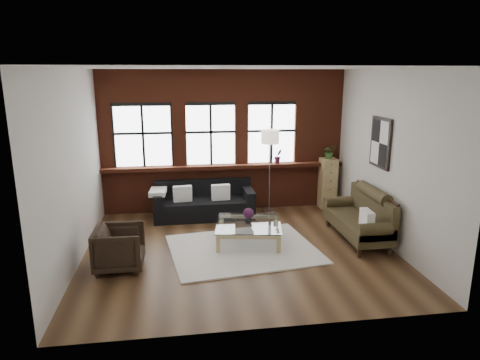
{
  "coord_description": "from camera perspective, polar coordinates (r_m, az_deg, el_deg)",
  "views": [
    {
      "loc": [
        -1.03,
        -7.16,
        3.12
      ],
      "look_at": [
        0.1,
        0.6,
        1.15
      ],
      "focal_mm": 32.0,
      "sensor_mm": 36.0,
      "label": 1
    }
  ],
  "objects": [
    {
      "name": "sill_plant",
      "position": [
        9.93,
        5.1,
        3.18
      ],
      "size": [
        0.22,
        0.2,
        0.34
      ],
      "primitive_type": "imported",
      "rotation": [
        0.0,
        0.0,
        0.3
      ],
      "color": "#46183C",
      "rests_on": "sill_ledge"
    },
    {
      "name": "flowers",
      "position": [
        7.99,
        1.15,
        -4.46
      ],
      "size": [
        0.2,
        0.2,
        0.2
      ],
      "primitive_type": "sphere",
      "color": "#46183C",
      "rests_on": "vase"
    },
    {
      "name": "window_right",
      "position": [
        9.94,
        4.2,
        6.14
      ],
      "size": [
        1.38,
        0.1,
        1.5
      ],
      "primitive_type": null,
      "color": "black",
      "rests_on": "brick_backwall"
    },
    {
      "name": "wall_left",
      "position": [
        7.52,
        -21.32,
        1.46
      ],
      "size": [
        0.0,
        5.0,
        5.0
      ],
      "primitive_type": "plane",
      "rotation": [
        1.57,
        0.0,
        1.57
      ],
      "color": "beige",
      "rests_on": "ground"
    },
    {
      "name": "wall_poster",
      "position": [
        8.45,
        18.25,
        4.74
      ],
      "size": [
        0.05,
        0.74,
        0.94
      ],
      "primitive_type": null,
      "color": "black",
      "rests_on": "wall_right"
    },
    {
      "name": "shag_rug",
      "position": [
        7.86,
        0.41,
        -9.2
      ],
      "size": [
        2.82,
        2.35,
        0.03
      ],
      "primitive_type": "cube",
      "rotation": [
        0.0,
        0.0,
        0.14
      ],
      "color": "beige",
      "rests_on": "floor"
    },
    {
      "name": "window_left",
      "position": [
        9.74,
        -12.79,
        5.67
      ],
      "size": [
        1.38,
        0.1,
        1.5
      ],
      "primitive_type": null,
      "color": "black",
      "rests_on": "brick_backwall"
    },
    {
      "name": "sill_ledge",
      "position": [
        9.79,
        -2.05,
        1.83
      ],
      "size": [
        5.5,
        0.3,
        0.08
      ],
      "primitive_type": "cube",
      "color": "maroon",
      "rests_on": "brick_backwall"
    },
    {
      "name": "wall_right",
      "position": [
        8.24,
        19.22,
        2.67
      ],
      "size": [
        0.0,
        5.0,
        5.0
      ],
      "primitive_type": "plane",
      "rotation": [
        1.57,
        0.0,
        -1.57
      ],
      "color": "beige",
      "rests_on": "ground"
    },
    {
      "name": "wall_back",
      "position": [
        9.84,
        -2.18,
        5.2
      ],
      "size": [
        5.5,
        0.0,
        5.5
      ],
      "primitive_type": "plane",
      "rotation": [
        1.57,
        0.0,
        0.0
      ],
      "color": "beige",
      "rests_on": "ground"
    },
    {
      "name": "potted_plant_top",
      "position": [
        10.14,
        11.82,
        3.74
      ],
      "size": [
        0.31,
        0.27,
        0.33
      ],
      "primitive_type": "imported",
      "rotation": [
        0.0,
        0.0,
        0.04
      ],
      "color": "#2D5923",
      "rests_on": "drawer_chest"
    },
    {
      "name": "vintage_settee",
      "position": [
        8.46,
        15.41,
        -4.52
      ],
      "size": [
        0.82,
        1.85,
        0.99
      ],
      "primitive_type": null,
      "color": "#362D19",
      "rests_on": "floor"
    },
    {
      "name": "armchair",
      "position": [
        7.3,
        -15.78,
        -8.73
      ],
      "size": [
        0.8,
        0.77,
        0.71
      ],
      "primitive_type": "imported",
      "rotation": [
        0.0,
        0.0,
        1.55
      ],
      "color": "black",
      "rests_on": "floor"
    },
    {
      "name": "floor_lamp",
      "position": [
        9.75,
        3.96,
        1.61
      ],
      "size": [
        0.4,
        0.4,
        2.03
      ],
      "primitive_type": null,
      "color": "#A5A5A8",
      "rests_on": "floor"
    },
    {
      "name": "pillow_settee",
      "position": [
        7.91,
        16.55,
        -5.09
      ],
      "size": [
        0.16,
        0.39,
        0.34
      ],
      "primitive_type": "cube",
      "rotation": [
        0.0,
        0.0,
        -0.05
      ],
      "color": "white",
      "rests_on": "vintage_settee"
    },
    {
      "name": "dark_sofa",
      "position": [
        9.48,
        -4.82,
        -2.67
      ],
      "size": [
        2.18,
        0.88,
        0.79
      ],
      "primitive_type": null,
      "color": "black",
      "rests_on": "floor"
    },
    {
      "name": "drawer_chest",
      "position": [
        10.3,
        11.6,
        -0.41
      ],
      "size": [
        0.36,
        0.36,
        1.18
      ],
      "primitive_type": "cube",
      "color": "tan",
      "rests_on": "floor"
    },
    {
      "name": "pillow_b",
      "position": [
        9.36,
        -2.58,
        -1.64
      ],
      "size": [
        0.41,
        0.17,
        0.34
      ],
      "primitive_type": "cube",
      "rotation": [
        0.0,
        0.0,
        0.07
      ],
      "color": "white",
      "rests_on": "dark_sofa"
    },
    {
      "name": "brick_backwall",
      "position": [
        9.78,
        -2.14,
        5.15
      ],
      "size": [
        5.5,
        0.12,
        3.2
      ],
      "primitive_type": null,
      "color": "maroon",
      "rests_on": "floor"
    },
    {
      "name": "wall_front",
      "position": [
        5.01,
        3.97,
        -3.61
      ],
      "size": [
        5.5,
        0.0,
        5.5
      ],
      "primitive_type": "plane",
      "rotation": [
        -1.57,
        0.0,
        0.0
      ],
      "color": "beige",
      "rests_on": "ground"
    },
    {
      "name": "coffee_table",
      "position": [
        8.12,
        1.14,
        -7.06
      ],
      "size": [
        1.37,
        1.37,
        0.4
      ],
      "primitive_type": null,
      "rotation": [
        0.0,
        0.0,
        -0.17
      ],
      "color": "tan",
      "rests_on": "shag_rug"
    },
    {
      "name": "vase",
      "position": [
        8.03,
        1.15,
        -5.25
      ],
      "size": [
        0.15,
        0.15,
        0.15
      ],
      "primitive_type": "imported",
      "rotation": [
        0.0,
        0.0,
        0.07
      ],
      "color": "#B2B2B2",
      "rests_on": "coffee_table"
    },
    {
      "name": "ceiling",
      "position": [
        7.24,
        -0.1,
        14.73
      ],
      "size": [
        5.5,
        5.5,
        0.0
      ],
      "primitive_type": "plane",
      "rotation": [
        3.14,
        0.0,
        0.0
      ],
      "color": "white",
      "rests_on": "ground"
    },
    {
      "name": "window_mid",
      "position": [
        9.74,
        -3.92,
        5.98
      ],
      "size": [
        1.38,
        0.1,
        1.5
      ],
      "primitive_type": null,
      "color": "black",
      "rests_on": "brick_backwall"
    },
    {
      "name": "floor",
      "position": [
        7.88,
        -0.09,
        -9.23
      ],
      "size": [
        5.5,
        5.5,
        0.0
      ],
      "primitive_type": "plane",
      "color": "#422A18",
      "rests_on": "ground"
    },
    {
      "name": "pillow_a",
      "position": [
        9.31,
        -7.67,
        -1.82
      ],
      "size": [
        0.41,
        0.18,
        0.34
      ],
      "primitive_type": "cube",
      "rotation": [
        0.0,
        0.0,
        0.11
      ],
      "color": "white",
      "rests_on": "dark_sofa"
    }
  ]
}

